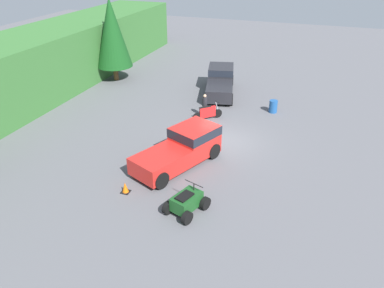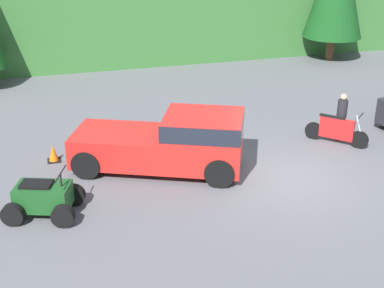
{
  "view_description": "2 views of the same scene",
  "coord_description": "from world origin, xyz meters",
  "px_view_note": "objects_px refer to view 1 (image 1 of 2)",
  "views": [
    {
      "loc": [
        -19.56,
        -4.89,
        10.66
      ],
      "look_at": [
        -2.6,
        1.13,
        0.95
      ],
      "focal_mm": 35.0,
      "sensor_mm": 36.0,
      "label": 1
    },
    {
      "loc": [
        -6.58,
        -12.98,
        7.44
      ],
      "look_at": [
        -2.6,
        1.13,
        0.95
      ],
      "focal_mm": 50.0,
      "sensor_mm": 36.0,
      "label": 2
    }
  ],
  "objects_px": {
    "traffic_cone": "(125,188)",
    "steel_barrel": "(273,106)",
    "quad_atv": "(187,202)",
    "rider_person": "(205,105)",
    "pickup_truck_red": "(183,147)",
    "dirt_bike": "(208,113)",
    "pickup_truck_second": "(220,80)"
  },
  "relations": [
    {
      "from": "pickup_truck_second",
      "to": "dirt_bike",
      "type": "xyz_separation_m",
      "value": [
        -5.46,
        -0.65,
        -0.5
      ]
    },
    {
      "from": "traffic_cone",
      "to": "dirt_bike",
      "type": "bearing_deg",
      "value": -7.22
    },
    {
      "from": "dirt_bike",
      "to": "quad_atv",
      "type": "relative_size",
      "value": 0.74
    },
    {
      "from": "dirt_bike",
      "to": "rider_person",
      "type": "bearing_deg",
      "value": 90.44
    },
    {
      "from": "quad_atv",
      "to": "steel_barrel",
      "type": "height_order",
      "value": "quad_atv"
    },
    {
      "from": "pickup_truck_red",
      "to": "quad_atv",
      "type": "xyz_separation_m",
      "value": [
        -3.91,
        -1.65,
        -0.49
      ]
    },
    {
      "from": "dirt_bike",
      "to": "steel_barrel",
      "type": "height_order",
      "value": "dirt_bike"
    },
    {
      "from": "dirt_bike",
      "to": "pickup_truck_red",
      "type": "bearing_deg",
      "value": -129.71
    },
    {
      "from": "steel_barrel",
      "to": "quad_atv",
      "type": "bearing_deg",
      "value": 171.33
    },
    {
      "from": "pickup_truck_red",
      "to": "rider_person",
      "type": "xyz_separation_m",
      "value": [
        6.18,
        0.77,
        -0.07
      ]
    },
    {
      "from": "rider_person",
      "to": "steel_barrel",
      "type": "relative_size",
      "value": 1.89
    },
    {
      "from": "pickup_truck_red",
      "to": "traffic_cone",
      "type": "xyz_separation_m",
      "value": [
        -3.55,
        1.64,
        -0.72
      ]
    },
    {
      "from": "dirt_bike",
      "to": "traffic_cone",
      "type": "height_order",
      "value": "dirt_bike"
    },
    {
      "from": "pickup_truck_second",
      "to": "dirt_bike",
      "type": "height_order",
      "value": "pickup_truck_second"
    },
    {
      "from": "pickup_truck_red",
      "to": "dirt_bike",
      "type": "height_order",
      "value": "pickup_truck_red"
    },
    {
      "from": "quad_atv",
      "to": "rider_person",
      "type": "relative_size",
      "value": 1.34
    },
    {
      "from": "pickup_truck_second",
      "to": "rider_person",
      "type": "bearing_deg",
      "value": 170.15
    },
    {
      "from": "pickup_truck_second",
      "to": "steel_barrel",
      "type": "relative_size",
      "value": 6.63
    },
    {
      "from": "quad_atv",
      "to": "dirt_bike",
      "type": "bearing_deg",
      "value": 31.15
    },
    {
      "from": "quad_atv",
      "to": "traffic_cone",
      "type": "xyz_separation_m",
      "value": [
        0.36,
        3.29,
        -0.23
      ]
    },
    {
      "from": "traffic_cone",
      "to": "steel_barrel",
      "type": "height_order",
      "value": "steel_barrel"
    },
    {
      "from": "quad_atv",
      "to": "steel_barrel",
      "type": "xyz_separation_m",
      "value": [
        12.52,
        -1.91,
        -0.04
      ]
    },
    {
      "from": "pickup_truck_second",
      "to": "rider_person",
      "type": "relative_size",
      "value": 3.51
    },
    {
      "from": "quad_atv",
      "to": "steel_barrel",
      "type": "distance_m",
      "value": 12.67
    },
    {
      "from": "pickup_truck_second",
      "to": "rider_person",
      "type": "xyz_separation_m",
      "value": [
        -5.14,
        -0.34,
        -0.08
      ]
    },
    {
      "from": "rider_person",
      "to": "steel_barrel",
      "type": "distance_m",
      "value": 4.98
    },
    {
      "from": "pickup_truck_red",
      "to": "quad_atv",
      "type": "relative_size",
      "value": 2.48
    },
    {
      "from": "pickup_truck_red",
      "to": "steel_barrel",
      "type": "height_order",
      "value": "pickup_truck_red"
    },
    {
      "from": "quad_atv",
      "to": "traffic_cone",
      "type": "bearing_deg",
      "value": 102.73
    },
    {
      "from": "pickup_truck_second",
      "to": "steel_barrel",
      "type": "height_order",
      "value": "pickup_truck_second"
    },
    {
      "from": "rider_person",
      "to": "steel_barrel",
      "type": "bearing_deg",
      "value": -19.71
    },
    {
      "from": "pickup_truck_red",
      "to": "rider_person",
      "type": "distance_m",
      "value": 6.23
    }
  ]
}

